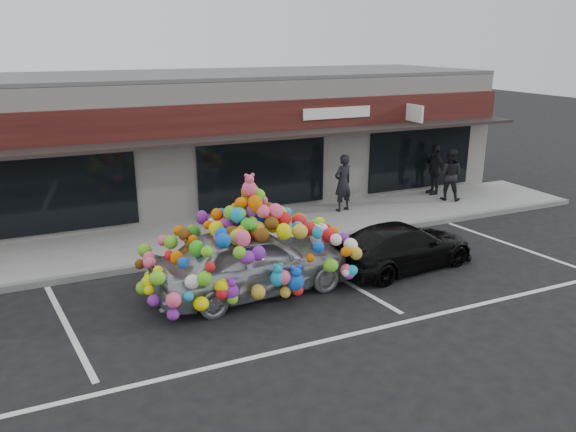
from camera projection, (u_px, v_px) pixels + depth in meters
name	position (u px, v px, depth m)	size (l,w,h in m)	color
ground	(227.00, 302.00, 12.01)	(90.00, 90.00, 0.00)	black
shop_building	(146.00, 140.00, 18.72)	(24.00, 7.20, 4.31)	white
sidewalk	(182.00, 240.00, 15.47)	(26.00, 3.00, 0.15)	gray
kerb	(196.00, 259.00, 14.17)	(26.00, 0.18, 0.16)	slate
parking_stripe_left	(68.00, 327.00, 10.94)	(0.12, 4.40, 0.01)	silver
parking_stripe_mid	(338.00, 277.00, 13.27)	(0.12, 4.40, 0.01)	silver
parking_stripe_right	(511.00, 245.00, 15.37)	(0.12, 4.40, 0.01)	silver
lane_line	(364.00, 332.00, 10.78)	(14.00, 0.12, 0.01)	silver
toy_car	(252.00, 252.00, 12.23)	(3.20, 4.83, 2.75)	gray
black_sedan	(403.00, 246.00, 13.68)	(3.84, 1.56, 1.11)	black
pedestrian_a	(343.00, 183.00, 17.68)	(0.66, 0.43, 1.82)	black
pedestrian_b	(449.00, 175.00, 18.91)	(0.85, 0.66, 1.75)	black
pedestrian_c	(434.00, 169.00, 19.66)	(0.43, 1.03, 1.76)	#252328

